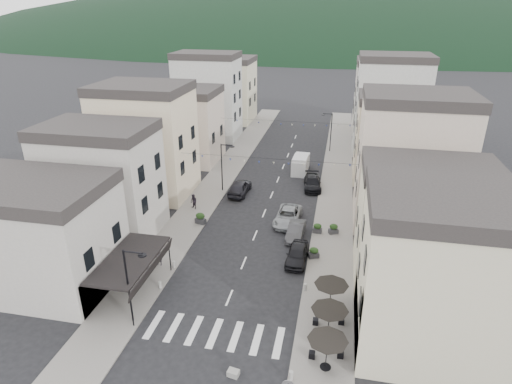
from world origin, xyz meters
TOP-DOWN VIEW (x-y plane):
  - ground at (0.00, 0.00)m, footprint 700.00×700.00m
  - sidewalk_left at (-7.50, 32.00)m, footprint 4.00×76.00m
  - sidewalk_right at (7.50, 32.00)m, footprint 4.00×76.00m
  - hill_backdrop at (0.00, 300.00)m, footprint 640.00×360.00m
  - boutique_building at (-15.50, 5.00)m, footprint 12.00×8.00m
  - bistro_building at (14.50, 4.00)m, footprint 10.00×8.00m
  - boutique_awning at (-7.25, 5.00)m, footprint 3.77×7.50m
  - buildings_row_left at (-14.50, 37.75)m, footprint 10.20×54.16m
  - buildings_row_right at (14.50, 36.59)m, footprint 10.20×54.16m
  - cafe_terrace at (7.70, 2.80)m, footprint 2.50×8.10m
  - streetlamp_left_near at (-5.82, 2.00)m, footprint 1.70×0.56m
  - streetlamp_left_far at (-5.82, 26.00)m, footprint 1.70×0.56m
  - streetlamp_right_far at (5.82, 44.00)m, footprint 1.70×0.56m
  - bollards at (0.00, 5.50)m, footprint 11.66×10.26m
  - bunting_near at (0.00, 22.00)m, footprint 19.00×0.28m
  - bunting_far at (0.00, 38.00)m, footprint 19.00×0.28m
  - parked_car_a at (4.59, 12.20)m, footprint 1.95×4.44m
  - parked_car_b at (3.97, 16.46)m, footprint 1.67×4.29m
  - parked_car_c at (2.80, 19.37)m, footprint 2.72×5.44m
  - parked_car_d at (4.60, 29.02)m, footprint 2.64×5.26m
  - parked_car_e at (-3.83, 25.59)m, footprint 2.21×5.04m
  - delivery_van at (2.54, 34.45)m, footprint 2.07×4.89m
  - pedestrian_a at (-7.07, 9.09)m, footprint 0.61×0.42m
  - pedestrian_b at (-7.83, 20.40)m, footprint 1.03×0.98m
  - concrete_block_c at (2.18, -1.33)m, footprint 0.77×0.61m
  - planter_la at (-8.23, 8.34)m, footprint 0.97×0.64m
  - planter_lb at (-6.00, 17.17)m, footprint 1.21×0.90m
  - planter_ra at (6.00, 12.93)m, footprint 1.05×0.83m
  - planter_rb at (6.00, 17.58)m, footprint 0.92×0.54m
  - planter_rc at (7.57, 17.76)m, footprint 1.05×0.82m

SIDE VIEW (x-z plane):
  - ground at x=0.00m, z-range 0.00..0.00m
  - hill_backdrop at x=0.00m, z-range -35.00..35.00m
  - sidewalk_left at x=-7.50m, z-range 0.00..0.12m
  - sidewalk_right at x=7.50m, z-range 0.00..0.12m
  - concrete_block_c at x=2.18m, z-range 0.00..0.40m
  - bollards at x=0.00m, z-range 0.12..0.72m
  - planter_la at x=-8.23m, z-range 0.11..1.11m
  - planter_rb at x=6.00m, z-range 0.11..1.12m
  - planter_ra at x=6.00m, z-range 0.11..1.14m
  - planter_rc at x=7.57m, z-range 0.10..1.14m
  - parked_car_b at x=3.97m, z-range 0.00..1.39m
  - planter_lb at x=-6.00m, z-range 0.10..1.31m
  - parked_car_d at x=4.60m, z-range 0.00..1.47m
  - parked_car_c at x=2.80m, z-range 0.00..1.48m
  - parked_car_a at x=4.59m, z-range 0.00..1.49m
  - parked_car_e at x=-3.83m, z-range 0.00..1.69m
  - pedestrian_a at x=-7.07m, z-range 0.12..1.76m
  - pedestrian_b at x=-7.83m, z-range 0.12..1.80m
  - delivery_van at x=2.54m, z-range -0.02..2.29m
  - cafe_terrace at x=7.70m, z-range 1.09..3.62m
  - boutique_awning at x=-7.25m, z-range 1.48..4.75m
  - streetlamp_left_near at x=-5.82m, z-range 0.70..6.70m
  - streetlamp_left_far at x=-5.82m, z-range 0.70..6.70m
  - streetlamp_right_far at x=5.82m, z-range 0.70..6.70m
  - boutique_building at x=-15.50m, z-range 0.00..8.00m
  - bistro_building at x=14.50m, z-range 0.00..10.00m
  - bunting_near at x=0.00m, z-range 5.34..5.96m
  - bunting_far at x=0.00m, z-range 5.34..5.96m
  - buildings_row_left at x=-14.50m, z-range -0.88..13.12m
  - buildings_row_right at x=14.50m, z-range -0.93..13.57m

